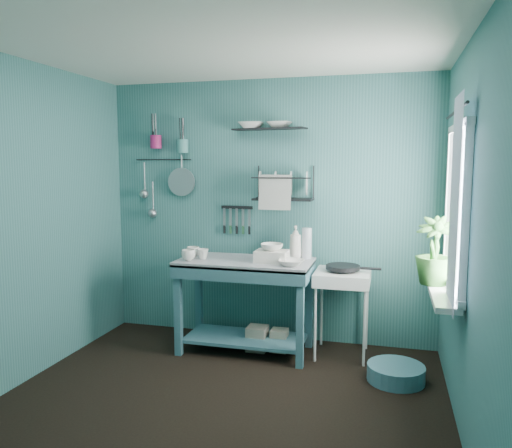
% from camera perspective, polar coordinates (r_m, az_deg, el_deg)
% --- Properties ---
extents(floor, '(3.20, 3.20, 0.00)m').
position_cam_1_polar(floor, '(3.77, -4.35, -19.98)').
color(floor, black).
rests_on(floor, ground).
extents(ceiling, '(3.20, 3.20, 0.00)m').
position_cam_1_polar(ceiling, '(3.46, -4.75, 20.21)').
color(ceiling, silver).
rests_on(ceiling, ground).
extents(wall_back, '(3.20, 0.00, 3.20)m').
position_cam_1_polar(wall_back, '(4.82, 1.43, 1.50)').
color(wall_back, '#356D6C').
rests_on(wall_back, ground).
extents(wall_front, '(3.20, 0.00, 3.20)m').
position_cam_1_polar(wall_front, '(2.06, -18.69, -6.12)').
color(wall_front, '#356D6C').
rests_on(wall_front, ground).
extents(wall_left, '(0.00, 3.00, 3.00)m').
position_cam_1_polar(wall_left, '(4.21, -25.55, 0.04)').
color(wall_left, '#356D6C').
rests_on(wall_left, ground).
extents(wall_right, '(0.00, 3.00, 3.00)m').
position_cam_1_polar(wall_right, '(3.23, 23.26, -1.71)').
color(wall_right, '#356D6C').
rests_on(wall_right, ground).
extents(work_counter, '(1.23, 0.67, 0.85)m').
position_cam_1_polar(work_counter, '(4.58, -1.24, -9.32)').
color(work_counter, '#376875').
rests_on(work_counter, floor).
extents(mug_left, '(0.12, 0.12, 0.10)m').
position_cam_1_polar(mug_left, '(4.48, -7.74, -3.55)').
color(mug_left, silver).
rests_on(mug_left, work_counter).
extents(mug_mid, '(0.14, 0.14, 0.09)m').
position_cam_1_polar(mug_mid, '(4.54, -6.08, -3.42)').
color(mug_mid, silver).
rests_on(mug_mid, work_counter).
extents(mug_right, '(0.17, 0.17, 0.10)m').
position_cam_1_polar(mug_right, '(4.64, -7.20, -3.19)').
color(mug_right, silver).
rests_on(mug_right, work_counter).
extents(wash_tub, '(0.28, 0.22, 0.10)m').
position_cam_1_polar(wash_tub, '(4.39, 1.81, -3.69)').
color(wash_tub, silver).
rests_on(wash_tub, work_counter).
extents(tub_bowl, '(0.20, 0.19, 0.06)m').
position_cam_1_polar(tub_bowl, '(4.38, 1.82, -2.65)').
color(tub_bowl, silver).
rests_on(tub_bowl, wash_tub).
extents(soap_bottle, '(0.11, 0.12, 0.30)m').
position_cam_1_polar(soap_bottle, '(4.55, 4.54, -2.06)').
color(soap_bottle, silver).
rests_on(soap_bottle, work_counter).
extents(water_bottle, '(0.09, 0.09, 0.28)m').
position_cam_1_polar(water_bottle, '(4.56, 5.82, -2.19)').
color(water_bottle, silver).
rests_on(water_bottle, work_counter).
extents(counter_bowl, '(0.22, 0.22, 0.05)m').
position_cam_1_polar(counter_bowl, '(4.23, 4.05, -4.43)').
color(counter_bowl, silver).
rests_on(counter_bowl, work_counter).
extents(hotplate_stand, '(0.52, 0.52, 0.76)m').
position_cam_1_polar(hotplate_stand, '(4.57, 9.78, -10.03)').
color(hotplate_stand, white).
rests_on(hotplate_stand, floor).
extents(frying_pan, '(0.30, 0.30, 0.03)m').
position_cam_1_polar(frying_pan, '(4.46, 9.89, -4.88)').
color(frying_pan, black).
rests_on(frying_pan, hotplate_stand).
extents(knife_strip, '(0.32, 0.04, 0.03)m').
position_cam_1_polar(knife_strip, '(4.87, -2.19, 1.91)').
color(knife_strip, black).
rests_on(knife_strip, wall_back).
extents(dish_rack, '(0.57, 0.29, 0.32)m').
position_cam_1_polar(dish_rack, '(4.64, 3.14, 4.70)').
color(dish_rack, black).
rests_on(dish_rack, wall_back).
extents(upper_shelf, '(0.72, 0.29, 0.01)m').
position_cam_1_polar(upper_shelf, '(4.71, 1.51, 10.81)').
color(upper_shelf, black).
rests_on(upper_shelf, wall_back).
extents(shelf_bowl_left, '(0.24, 0.24, 0.06)m').
position_cam_1_polar(shelf_bowl_left, '(4.76, -0.58, 11.15)').
color(shelf_bowl_left, silver).
rests_on(shelf_bowl_left, upper_shelf).
extents(shelf_bowl_right, '(0.24, 0.24, 0.06)m').
position_cam_1_polar(shelf_bowl_right, '(4.69, 2.69, 11.07)').
color(shelf_bowl_right, silver).
rests_on(shelf_bowl_right, upper_shelf).
extents(utensil_cup_magenta, '(0.11, 0.11, 0.13)m').
position_cam_1_polar(utensil_cup_magenta, '(5.12, -11.38, 9.19)').
color(utensil_cup_magenta, '#B12063').
rests_on(utensil_cup_magenta, wall_back).
extents(utensil_cup_teal, '(0.11, 0.11, 0.13)m').
position_cam_1_polar(utensil_cup_teal, '(5.00, -8.39, 8.79)').
color(utensil_cup_teal, teal).
rests_on(utensil_cup_teal, wall_back).
extents(colander, '(0.28, 0.03, 0.28)m').
position_cam_1_polar(colander, '(5.04, -8.51, 4.78)').
color(colander, '#A2A5AA').
rests_on(colander, wall_back).
extents(ladle_outer, '(0.01, 0.01, 0.30)m').
position_cam_1_polar(ladle_outer, '(5.22, -12.63, 5.25)').
color(ladle_outer, '#A2A5AA').
rests_on(ladle_outer, wall_back).
extents(ladle_inner, '(0.01, 0.01, 0.30)m').
position_cam_1_polar(ladle_inner, '(5.19, -11.70, 3.10)').
color(ladle_inner, '#A2A5AA').
rests_on(ladle_inner, wall_back).
extents(hook_rail, '(0.60, 0.01, 0.01)m').
position_cam_1_polar(hook_rail, '(5.14, -10.54, 7.24)').
color(hook_rail, black).
rests_on(hook_rail, wall_back).
extents(window_glass, '(0.00, 1.10, 1.10)m').
position_cam_1_polar(window_glass, '(3.66, 22.15, 1.64)').
color(window_glass, white).
rests_on(window_glass, wall_right).
extents(windowsill, '(0.16, 0.95, 0.04)m').
position_cam_1_polar(windowsill, '(3.74, 20.44, -7.34)').
color(windowsill, white).
rests_on(windowsill, wall_right).
extents(curtain, '(0.00, 1.35, 1.35)m').
position_cam_1_polar(curtain, '(3.35, 21.70, 2.08)').
color(curtain, white).
rests_on(curtain, wall_right).
extents(curtain_rod, '(0.02, 1.05, 0.02)m').
position_cam_1_polar(curtain_rod, '(3.66, 21.90, 11.86)').
color(curtain_rod, black).
rests_on(curtain_rod, wall_right).
extents(potted_plant, '(0.32, 0.32, 0.50)m').
position_cam_1_polar(potted_plant, '(3.84, 19.74, -2.88)').
color(potted_plant, '#326D2B').
rests_on(potted_plant, windowsill).
extents(storage_tin_large, '(0.18, 0.18, 0.22)m').
position_cam_1_polar(storage_tin_large, '(4.70, 0.15, -12.92)').
color(storage_tin_large, gray).
rests_on(storage_tin_large, floor).
extents(storage_tin_small, '(0.15, 0.15, 0.20)m').
position_cam_1_polar(storage_tin_small, '(4.69, 2.67, -13.12)').
color(storage_tin_small, gray).
rests_on(storage_tin_small, floor).
extents(floor_basin, '(0.45, 0.45, 0.13)m').
position_cam_1_polar(floor_basin, '(4.24, 15.69, -16.09)').
color(floor_basin, teal).
rests_on(floor_basin, floor).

